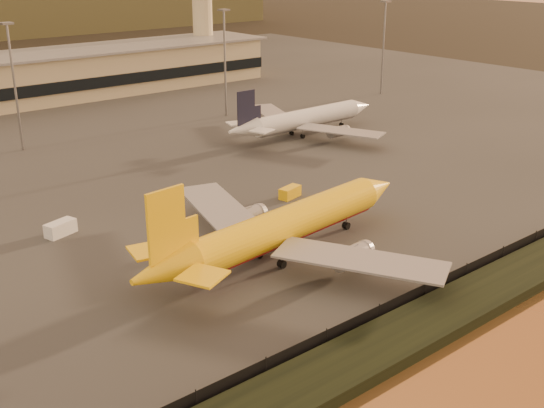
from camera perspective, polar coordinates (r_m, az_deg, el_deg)
The scene contains 10 objects.
ground at distance 88.67m, azimuth 5.19°, elevation -5.46°, with size 900.00×900.00×0.00m, color black.
embankment at distance 78.75m, azimuth 14.05°, elevation -9.03°, with size 320.00×7.00×1.40m, color black.
tarmac at distance 165.77m, azimuth -18.71°, elevation 5.98°, with size 320.00×220.00×0.20m, color #2D2D2D.
perimeter_fence at distance 80.51m, azimuth 11.80°, elevation -7.65°, with size 300.00×0.05×2.20m, color black.
control_tower at distance 226.51m, azimuth -5.87°, elevation 16.13°, with size 11.20×11.20×35.50m.
apron_light_masts at distance 151.06m, azimuth -11.12°, elevation 11.41°, with size 152.20×12.20×25.40m.
dhl_cargo_jet at distance 89.62m, azimuth 0.97°, elevation -1.94°, with size 47.92×46.68×14.31m.
white_narrowbody_jet at distance 150.70m, azimuth 2.75°, elevation 7.11°, with size 41.54×40.67×11.97m.
gse_vehicle_yellow at distance 112.45m, azimuth 1.51°, elevation 0.99°, with size 4.05×1.82×1.82m, color yellow.
gse_vehicle_white at distance 102.33m, azimuth -17.28°, elevation -1.95°, with size 4.49×2.02×2.02m, color silver.
Camera 1 is at (-56.98, -55.78, 38.78)m, focal length 45.00 mm.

